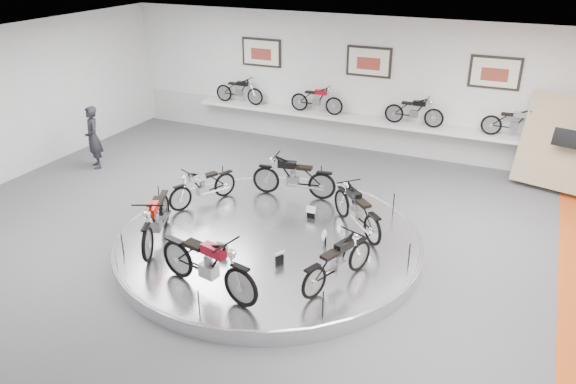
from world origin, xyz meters
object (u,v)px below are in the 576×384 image
at_px(bike_e, 207,263).
at_px(visitor, 93,138).
at_px(bike_b, 294,176).
at_px(bike_f, 338,261).
at_px(shelf, 363,120).
at_px(bike_d, 156,218).
at_px(bike_a, 357,209).
at_px(bike_c, 203,186).
at_px(display_platform, 269,241).

height_order(bike_e, visitor, visitor).
height_order(bike_b, bike_f, bike_b).
height_order(shelf, visitor, visitor).
distance_m(shelf, bike_d, 7.84).
xyz_separation_m(shelf, bike_d, (-1.96, -7.59, -0.16)).
relative_size(shelf, bike_b, 6.32).
xyz_separation_m(bike_d, bike_f, (3.87, 0.09, -0.07)).
distance_m(bike_a, bike_c, 3.67).
relative_size(bike_b, bike_f, 1.11).
xyz_separation_m(display_platform, bike_e, (-0.08, -2.25, 0.71)).
relative_size(bike_c, bike_e, 0.81).
bearing_deg(visitor, bike_e, 3.32).
bearing_deg(bike_f, bike_b, 56.25).
bearing_deg(visitor, shelf, 70.89).
xyz_separation_m(bike_b, bike_d, (-1.63, -3.20, 0.02)).
relative_size(shelf, bike_f, 6.99).
height_order(display_platform, bike_a, bike_a).
bearing_deg(bike_a, bike_d, 74.81).
bearing_deg(bike_c, bike_b, 150.22).
height_order(display_platform, bike_d, bike_d).
relative_size(bike_b, bike_d, 0.96).
xyz_separation_m(bike_c, bike_f, (3.99, -1.87, 0.01)).
height_order(shelf, bike_e, bike_e).
bearing_deg(bike_d, visitor, -149.05).
xyz_separation_m(display_platform, bike_d, (-1.96, -1.19, 0.69)).
distance_m(bike_f, visitor, 9.00).
relative_size(bike_c, bike_f, 0.97).
bearing_deg(bike_d, bike_b, 129.69).
xyz_separation_m(bike_b, bike_e, (0.25, -4.26, 0.05)).
bearing_deg(bike_a, bike_f, 142.23).
distance_m(shelf, bike_c, 6.01).
distance_m(bike_b, bike_f, 3.84).
xyz_separation_m(bike_c, visitor, (-4.42, 1.32, 0.14)).
distance_m(bike_b, visitor, 6.18).
xyz_separation_m(shelf, bike_c, (-2.08, -5.64, -0.25)).
distance_m(bike_b, bike_c, 2.16).
bearing_deg(bike_a, bike_c, 46.67).
bearing_deg(bike_d, display_platform, 98.01).
relative_size(display_platform, visitor, 3.60).
xyz_separation_m(display_platform, bike_b, (-0.33, 2.01, 0.66)).
bearing_deg(visitor, bike_b, 36.65).
xyz_separation_m(bike_a, bike_d, (-3.54, -2.17, 0.04)).
xyz_separation_m(shelf, bike_b, (-0.33, -4.39, -0.19)).
xyz_separation_m(bike_a, visitor, (-8.09, 1.10, 0.09)).
height_order(bike_b, bike_d, bike_d).
xyz_separation_m(bike_a, bike_b, (-1.91, 1.03, 0.02)).
relative_size(bike_a, visitor, 0.94).
bearing_deg(bike_c, bike_a, 118.21).
xyz_separation_m(bike_b, visitor, (-6.18, 0.07, 0.08)).
xyz_separation_m(bike_e, visitor, (-6.43, 4.33, 0.03)).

